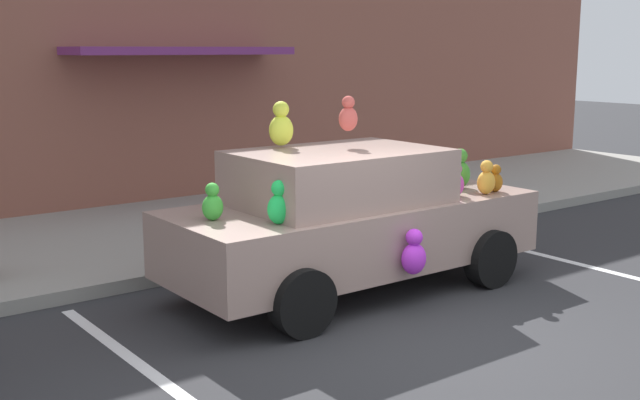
% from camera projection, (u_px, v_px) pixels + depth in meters
% --- Properties ---
extents(ground_plane, '(60.00, 60.00, 0.00)m').
position_uv_depth(ground_plane, '(420.00, 346.00, 6.97)').
color(ground_plane, '#2D2D30').
extents(sidewalk, '(24.00, 4.00, 0.15)m').
position_uv_depth(sidewalk, '(166.00, 233.00, 10.88)').
color(sidewalk, gray).
rests_on(sidewalk, ground).
extents(storefront_building, '(24.00, 1.25, 6.40)m').
position_uv_depth(storefront_building, '(96.00, 8.00, 11.98)').
color(storefront_building, brown).
rests_on(storefront_building, ground).
extents(parking_stripe_front, '(0.12, 3.60, 0.01)m').
position_uv_depth(parking_stripe_front, '(563.00, 260.00, 9.78)').
color(parking_stripe_front, silver).
rests_on(parking_stripe_front, ground).
extents(parking_stripe_rear, '(0.12, 3.60, 0.01)m').
position_uv_depth(parking_stripe_rear, '(144.00, 368.00, 6.48)').
color(parking_stripe_rear, silver).
rests_on(parking_stripe_rear, ground).
extents(plush_covered_car, '(4.10, 1.97, 2.09)m').
position_uv_depth(plush_covered_car, '(351.00, 218.00, 8.43)').
color(plush_covered_car, gray).
rests_on(plush_covered_car, ground).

